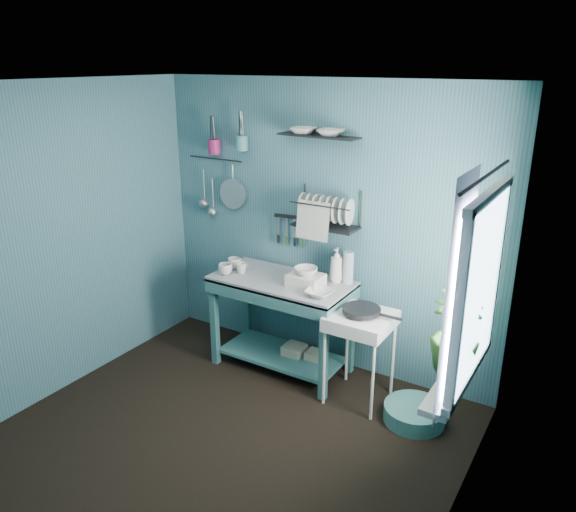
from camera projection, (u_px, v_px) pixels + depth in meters
The scene contains 35 objects.
floor at pixel (221, 444), 4.06m from camera, with size 3.20×3.20×0.00m, color black.
ceiling at pixel (203, 84), 3.23m from camera, with size 3.20×3.20×0.00m, color silver.
wall_back at pixel (322, 228), 4.85m from camera, with size 3.20×3.20×0.00m, color #36626F.
wall_left at pixel (54, 244), 4.44m from camera, with size 3.00×3.00×0.00m, color #36626F.
wall_right at pixel (460, 347), 2.86m from camera, with size 3.00×3.00×0.00m, color #36626F.
work_counter at pixel (282, 324), 4.94m from camera, with size 1.20×0.60×0.85m, color #316566.
mug_left at pixel (225, 269), 4.89m from camera, with size 0.12×0.12×0.10m, color silver.
mug_mid at pixel (241, 268), 4.92m from camera, with size 0.10×0.10×0.09m, color silver.
mug_right at pixel (234, 263), 5.03m from camera, with size 0.12×0.12×0.10m, color silver.
wash_tub at pixel (306, 280), 4.64m from camera, with size 0.28×0.22×0.10m, color silver.
tub_bowl at pixel (306, 271), 4.62m from camera, with size 0.20×0.20×0.06m, color silver.
soap_bottle at pixel (336, 265), 4.70m from camera, with size 0.12×0.12×0.30m, color silver.
water_bottle at pixel (348, 267), 4.67m from camera, with size 0.09×0.09×0.28m, color #A1ABB3.
counter_bowl at pixel (319, 293), 4.45m from camera, with size 0.22×0.22×0.05m, color silver.
hotplate_stand at pixel (359, 357), 4.48m from camera, with size 0.47×0.47×0.76m, color white.
frying_pan at pixel (362, 310), 4.35m from camera, with size 0.30×0.30×0.04m, color black.
knife_strip at pixel (291, 217), 4.95m from camera, with size 0.32×0.02×0.03m, color black.
dish_rack at pixel (326, 209), 4.63m from camera, with size 0.55×0.24×0.32m, color black.
upper_shelf at pixel (318, 136), 4.50m from camera, with size 0.70×0.18×0.01m, color black.
shelf_bowl_left at pixel (303, 129), 4.56m from camera, with size 0.21×0.21×0.05m, color silver.
shelf_bowl_right at pixel (331, 133), 4.44m from camera, with size 0.22×0.22×0.05m, color silver.
utensil_cup_magenta at pixel (214, 147), 5.12m from camera, with size 0.11×0.11×0.13m, color #A71E61.
utensil_cup_teal at pixel (242, 143), 4.94m from camera, with size 0.11×0.11×0.13m, color teal.
colander at pixel (233, 194), 5.20m from camera, with size 0.28×0.28×0.03m, color #9EA2A5.
ladle_outer at pixel (204, 185), 5.37m from camera, with size 0.01×0.01×0.30m, color #9EA2A5.
ladle_inner at pixel (213, 194), 5.34m from camera, with size 0.01×0.01×0.30m, color #9EA2A5.
hook_rail at pixel (215, 159), 5.21m from camera, with size 0.01×0.01×0.60m, color black.
window_glass at pixel (482, 290), 3.17m from camera, with size 1.10×1.10×0.00m, color white.
windowsill at pixel (456, 376), 3.41m from camera, with size 0.16×0.95×0.04m, color white.
curtain at pixel (456, 298), 2.95m from camera, with size 1.35×1.35×0.00m, color silver.
curtain_rod at pixel (487, 175), 2.98m from camera, with size 0.02×0.02×1.05m, color black.
potted_plant at pixel (455, 333), 3.35m from camera, with size 0.29×0.29×0.52m, color #346D2B.
storage_tin_large at pixel (294, 356), 5.04m from camera, with size 0.18×0.18×0.22m, color tan.
storage_tin_small at pixel (315, 362), 4.97m from camera, with size 0.15×0.15×0.20m, color tan.
floor_basin at pixel (414, 414), 4.30m from camera, with size 0.47×0.47×0.13m, color teal.
Camera 1 is at (2.18, -2.62, 2.64)m, focal length 35.00 mm.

